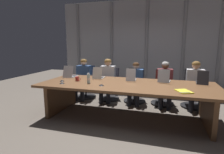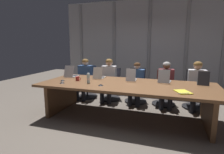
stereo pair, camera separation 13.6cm
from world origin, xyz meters
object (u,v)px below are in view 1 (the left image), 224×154
object	(u,v)px
office_chair_left_end	(86,86)
conference_mic_middle	(101,85)
laptop_right_end	(202,81)
person_left_end	(83,76)
water_bottle_primary	(89,79)
conference_mic_right_side	(62,83)
office_chair_right_mid	(163,91)
person_right_end	(195,82)
conference_mic_left_side	(62,81)
spiral_notepad	(184,91)
laptop_left_mid	(99,76)
laptop_right_mid	(164,79)
office_chair_center	(135,89)
laptop_center	(131,78)
office_chair_right_end	(193,93)
person_center	(135,81)
person_left_mid	(107,77)
office_chair_left_mid	(109,88)
coffee_mug_near	(77,79)
person_right_mid	(165,81)
laptop_left_end	(71,75)

from	to	relation	value
office_chair_left_end	conference_mic_middle	bearing A→B (deg)	28.04
laptop_right_end	person_left_end	world-z (taller)	person_left_end
water_bottle_primary	conference_mic_right_side	size ratio (longest dim) A/B	2.01
water_bottle_primary	office_chair_right_mid	bearing A→B (deg)	41.65
office_chair_left_end	person_left_end	xyz separation A→B (m)	(-0.03, -0.15, 0.31)
office_chair_right_mid	person_right_end	distance (m)	0.84
conference_mic_left_side	spiral_notepad	bearing A→B (deg)	-4.34
spiral_notepad	office_chair_left_end	bearing A→B (deg)	124.27
laptop_left_mid	laptop_right_mid	bearing A→B (deg)	-93.44
office_chair_center	office_chair_right_mid	distance (m)	0.75
laptop_center	laptop_right_mid	world-z (taller)	laptop_right_mid
laptop_center	conference_mic_right_side	size ratio (longest dim) A/B	3.74
water_bottle_primary	office_chair_center	bearing A→B (deg)	60.06
water_bottle_primary	laptop_center	bearing A→B (deg)	33.98
conference_mic_right_side	spiral_notepad	xyz separation A→B (m)	(2.43, 0.02, -0.01)
office_chair_right_end	conference_mic_right_side	world-z (taller)	office_chair_right_end
office_chair_center	conference_mic_middle	distance (m)	1.64
person_center	water_bottle_primary	size ratio (longest dim) A/B	4.98
conference_mic_right_side	person_left_mid	bearing A→B (deg)	68.66
office_chair_left_mid	office_chair_right_end	xyz separation A→B (m)	(2.24, 0.00, 0.01)
office_chair_center	laptop_right_mid	bearing A→B (deg)	44.06
person_left_mid	person_center	xyz separation A→B (m)	(0.79, -0.01, -0.05)
laptop_right_mid	conference_mic_right_side	size ratio (longest dim) A/B	3.67
office_chair_right_mid	person_right_end	size ratio (longest dim) A/B	0.76
laptop_right_end	conference_mic_left_side	size ratio (longest dim) A/B	3.86
laptop_center	office_chair_center	xyz separation A→B (m)	(-0.04, 0.81, -0.47)
person_left_end	coffee_mug_near	size ratio (longest dim) A/B	9.01
person_center	person_right_end	distance (m)	1.48
laptop_right_mid	person_left_mid	world-z (taller)	person_left_mid
conference_mic_middle	office_chair_center	bearing A→B (deg)	73.86
office_chair_left_end	water_bottle_primary	xyz separation A→B (m)	(0.69, -1.37, 0.50)
office_chair_center	office_chair_right_end	bearing A→B (deg)	89.25
water_bottle_primary	office_chair_right_end	bearing A→B (deg)	30.87
person_left_end	person_center	size ratio (longest dim) A/B	1.05
person_left_mid	spiral_notepad	size ratio (longest dim) A/B	3.20
laptop_center	office_chair_center	distance (m)	0.94
person_right_mid	conference_mic_left_side	size ratio (longest dim) A/B	10.38
laptop_right_end	coffee_mug_near	size ratio (longest dim) A/B	3.31
person_left_mid	person_right_mid	bearing A→B (deg)	85.60
water_bottle_primary	conference_mic_left_side	world-z (taller)	water_bottle_primary
laptop_center	person_right_mid	distance (m)	1.01
laptop_left_mid	conference_mic_middle	world-z (taller)	laptop_left_mid
conference_mic_left_side	office_chair_right_end	bearing A→B (deg)	24.80
laptop_left_end	conference_mic_right_side	distance (m)	0.77
laptop_left_mid	office_chair_right_mid	bearing A→B (deg)	-66.53
laptop_center	office_chair_left_mid	xyz separation A→B (m)	(-0.78, 0.81, -0.47)
office_chair_right_end	coffee_mug_near	distance (m)	2.94
person_left_end	person_left_mid	size ratio (longest dim) A/B	0.98
person_left_mid	office_chair_left_mid	bearing A→B (deg)	168.92
laptop_left_mid	office_chair_right_mid	distance (m)	1.77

